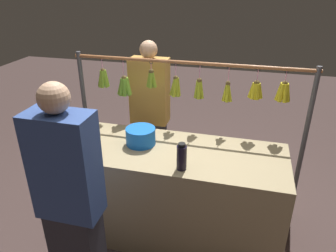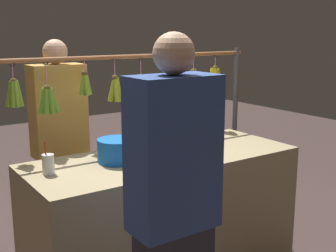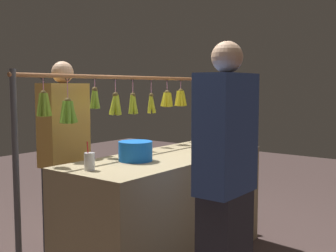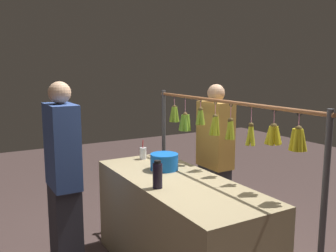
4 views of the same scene
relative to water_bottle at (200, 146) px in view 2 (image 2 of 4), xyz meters
name	(u,v)px [view 2 (image 2 of 4)]	position (x,y,z in m)	size (l,w,h in m)	color
market_counter	(164,216)	(0.11, -0.26, -0.56)	(1.89, 0.76, 0.90)	tan
display_rack	(129,105)	(0.11, -0.73, 0.18)	(2.25, 0.14, 1.59)	#4C4C51
water_bottle	(200,146)	(0.00, 0.00, 0.00)	(0.08, 0.08, 0.23)	black
blue_bucket	(118,150)	(0.44, -0.31, -0.03)	(0.26, 0.26, 0.15)	blue
drink_cup	(48,164)	(0.90, -0.31, -0.05)	(0.07, 0.07, 0.20)	silver
vendor_person	(60,151)	(0.57, -1.00, -0.17)	(0.40, 0.22, 1.68)	#2D2D38
customer_person	(173,221)	(0.62, 0.59, -0.15)	(0.41, 0.22, 1.74)	#2D2D38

